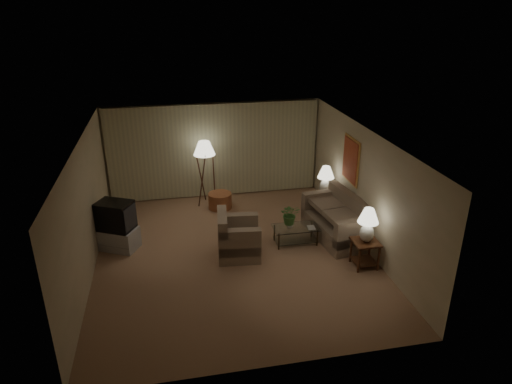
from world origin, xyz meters
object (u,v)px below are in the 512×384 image
at_px(table_lamp_near, 368,222).
at_px(ottoman, 220,201).
at_px(vase, 290,225).
at_px(side_table_far, 324,200).
at_px(crt_tv, 115,216).
at_px(coffee_table, 296,232).
at_px(armchair, 239,239).
at_px(sofa, 336,221).
at_px(tv_cabinet, 118,238).
at_px(table_lamp_far, 326,178).
at_px(floor_lamp, 205,172).
at_px(side_table_near, 365,249).

bearing_deg(table_lamp_near, ottoman, 126.63).
bearing_deg(vase, side_table_far, 45.89).
bearing_deg(crt_tv, ottoman, 61.44).
height_order(side_table_far, coffee_table, side_table_far).
bearing_deg(armchair, side_table_far, -51.43).
bearing_deg(sofa, side_table_far, 165.37).
bearing_deg(side_table_far, table_lamp_near, -90.00).
height_order(sofa, tv_cabinet, sofa).
distance_m(side_table_far, table_lamp_far, 0.64).
bearing_deg(tv_cabinet, sofa, 21.97).
bearing_deg(crt_tv, armchair, 9.94).
bearing_deg(tv_cabinet, table_lamp_far, 35.82).
height_order(armchair, table_lamp_far, table_lamp_far).
distance_m(side_table_far, coffee_table, 1.78).
height_order(side_table_far, crt_tv, crt_tv).
relative_size(tv_cabinet, floor_lamp, 0.57).
relative_size(sofa, floor_lamp, 1.19).
relative_size(table_lamp_far, ottoman, 1.18).
distance_m(table_lamp_far, floor_lamp, 3.26).
relative_size(table_lamp_far, coffee_table, 0.71).
bearing_deg(tv_cabinet, side_table_far, 35.82).
height_order(armchair, table_lamp_near, table_lamp_near).
relative_size(armchair, ottoman, 1.82).
bearing_deg(side_table_far, coffee_table, -130.64).
xyz_separation_m(armchair, ottoman, (-0.10, 2.56, -0.19)).
relative_size(side_table_near, floor_lamp, 0.33).
height_order(coffee_table, crt_tv, crt_tv).
distance_m(coffee_table, ottoman, 2.74).
distance_m(table_lamp_near, floor_lamp, 4.91).
xyz_separation_m(armchair, side_table_far, (2.54, 1.61, -0.00)).
distance_m(sofa, floor_lamp, 3.85).
distance_m(ottoman, vase, 2.68).
distance_m(side_table_near, crt_tv, 5.53).
distance_m(side_table_far, floor_lamp, 3.30).
height_order(crt_tv, ottoman, crt_tv).
relative_size(armchair, vase, 7.14).
height_order(armchair, coffee_table, armchair).
bearing_deg(tv_cabinet, coffee_table, 19.26).
bearing_deg(coffee_table, tv_cabinet, 171.96).
height_order(table_lamp_near, coffee_table, table_lamp_near).
xyz_separation_m(sofa, side_table_far, (0.15, 1.25, -0.02)).
xyz_separation_m(table_lamp_far, crt_tv, (-5.20, -0.78, -0.22)).
bearing_deg(tv_cabinet, ottoman, 61.44).
bearing_deg(ottoman, table_lamp_far, -19.87).
relative_size(side_table_near, table_lamp_far, 0.80).
xyz_separation_m(side_table_near, floor_lamp, (-2.98, 3.91, 0.53)).
bearing_deg(coffee_table, vase, -180.00).
xyz_separation_m(side_table_near, table_lamp_far, (0.00, 2.60, 0.63)).
relative_size(coffee_table, crt_tv, 1.14).
bearing_deg(table_lamp_far, ottoman, 160.13).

